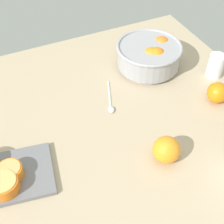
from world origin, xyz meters
TOP-DOWN VIEW (x-y plane):
  - ground_plane at (0.00, 0.00)cm, footprint 120.21×109.11cm
  - fruit_bowl at (30.11, 23.35)cm, footprint 24.91×24.91cm
  - juice_glass at (49.87, 8.08)cm, footprint 5.94×5.94cm
  - cutting_board at (-32.18, -4.81)cm, footprint 30.83×21.95cm
  - orange_half_0 at (-29.43, -5.51)cm, footprint 7.02×7.02cm
  - orange_half_2 at (-31.81, -9.07)cm, footprint 8.07×8.07cm
  - loose_orange_0 at (12.87, -17.55)cm, footprint 8.11×8.11cm
  - loose_orange_1 at (41.97, -3.62)cm, footprint 7.30×7.30cm
  - spoon at (8.25, 10.90)cm, footprint 7.34×16.30cm

SIDE VIEW (x-z plane):
  - ground_plane at x=0.00cm, z-range -3.00..0.00cm
  - spoon at x=8.25cm, z-range -0.07..0.93cm
  - cutting_board at x=-32.18cm, z-range 0.00..1.39cm
  - orange_half_0 at x=-29.43cm, z-range 1.36..4.94cm
  - orange_half_2 at x=-31.81cm, z-range 1.36..5.16cm
  - loose_orange_1 at x=41.97cm, z-range 0.00..7.30cm
  - juice_glass at x=49.87cm, z-range -0.64..8.39cm
  - loose_orange_0 at x=12.87cm, z-range 0.00..8.11cm
  - fruit_bowl at x=30.11cm, z-range 0.34..10.56cm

